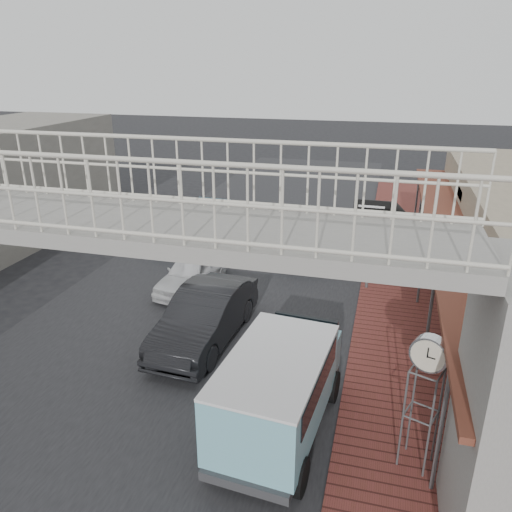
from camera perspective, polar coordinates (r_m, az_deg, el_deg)
The scene contains 13 objects.
ground at distance 14.20m, azimuth -10.85°, elevation -11.01°, with size 120.00×120.00×0.00m, color black.
road_strip at distance 14.19m, azimuth -10.85°, elevation -11.00°, with size 10.00×60.00×0.01m, color black.
sidewalk at distance 15.61m, azimuth 16.68°, elevation -8.20°, with size 3.00×40.00×0.10m, color brown.
footbridge at distance 9.72m, azimuth -22.28°, elevation -6.83°, with size 16.40×2.40×6.34m.
white_hatchback at distance 17.66m, azimuth -7.30°, elevation -1.80°, with size 1.47×3.65×1.24m, color silver.
dark_sedan at distance 14.31m, azimuth -5.84°, elevation -6.86°, with size 1.64×4.69×1.55m, color black.
angkot_curb at distance 21.41m, azimuth 5.99°, elevation 2.83°, with size 2.51×5.45×1.52m, color #7EBADA.
angkot_far at distance 22.28m, azimuth -7.20°, elevation 3.42°, with size 2.02×4.96×1.44m, color #73B0C8.
angkot_van at distance 10.65m, azimuth 2.59°, elevation -14.30°, with size 2.25×4.34×2.05m.
motorcycle_near at distance 20.30m, azimuth 13.30°, elevation 0.61°, with size 0.56×1.61×0.84m, color black.
motorcycle_far at distance 22.17m, azimuth 13.65°, elevation 2.43°, with size 0.43×1.52×0.91m, color black.
street_clock at distance 9.73m, azimuth 19.15°, elevation -11.14°, with size 0.74×0.70×2.86m.
arrow_sign at distance 17.06m, azimuth 15.85°, elevation 4.25°, with size 1.89×1.20×3.26m.
Camera 1 is at (5.59, -10.68, 7.50)m, focal length 35.00 mm.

